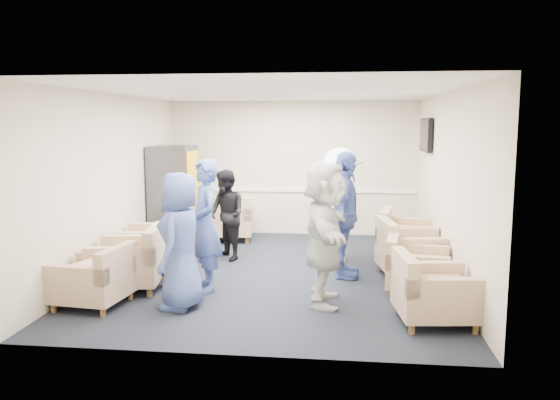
# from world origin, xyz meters

# --- Properties ---
(floor) EXTENTS (6.00, 6.00, 0.00)m
(floor) POSITION_xyz_m (0.00, 0.00, 0.00)
(floor) COLOR black
(floor) RESTS_ON ground
(ceiling) EXTENTS (6.00, 6.00, 0.00)m
(ceiling) POSITION_xyz_m (0.00, 0.00, 2.70)
(ceiling) COLOR white
(ceiling) RESTS_ON back_wall
(back_wall) EXTENTS (5.00, 0.02, 2.70)m
(back_wall) POSITION_xyz_m (0.00, 3.00, 1.35)
(back_wall) COLOR beige
(back_wall) RESTS_ON floor
(front_wall) EXTENTS (5.00, 0.02, 2.70)m
(front_wall) POSITION_xyz_m (0.00, -3.00, 1.35)
(front_wall) COLOR beige
(front_wall) RESTS_ON floor
(left_wall) EXTENTS (0.02, 6.00, 2.70)m
(left_wall) POSITION_xyz_m (-2.50, 0.00, 1.35)
(left_wall) COLOR beige
(left_wall) RESTS_ON floor
(right_wall) EXTENTS (0.02, 6.00, 2.70)m
(right_wall) POSITION_xyz_m (2.50, 0.00, 1.35)
(right_wall) COLOR beige
(right_wall) RESTS_ON floor
(chair_rail) EXTENTS (4.98, 0.04, 0.06)m
(chair_rail) POSITION_xyz_m (0.00, 2.98, 0.90)
(chair_rail) COLOR white
(chair_rail) RESTS_ON back_wall
(tv) EXTENTS (0.10, 1.00, 0.58)m
(tv) POSITION_xyz_m (2.44, 1.80, 2.05)
(tv) COLOR black
(tv) RESTS_ON right_wall
(armchair_left_near) EXTENTS (0.90, 0.90, 0.65)m
(armchair_left_near) POSITION_xyz_m (-2.01, -1.76, 0.32)
(armchair_left_near) COLOR tan
(armchair_left_near) RESTS_ON floor
(armchair_left_mid) EXTENTS (1.02, 1.02, 0.73)m
(armchair_left_mid) POSITION_xyz_m (-1.84, -1.01, 0.36)
(armchair_left_mid) COLOR tan
(armchair_left_mid) RESTS_ON floor
(armchair_left_far) EXTENTS (1.00, 1.00, 0.71)m
(armchair_left_far) POSITION_xyz_m (-1.86, 0.05, 0.36)
(armchair_left_far) COLOR tan
(armchair_left_far) RESTS_ON floor
(armchair_right_near) EXTENTS (0.94, 0.94, 0.68)m
(armchair_right_near) POSITION_xyz_m (2.00, -1.88, 0.34)
(armchair_right_near) COLOR tan
(armchair_right_near) RESTS_ON floor
(armchair_right_midnear) EXTENTS (0.92, 0.92, 0.64)m
(armchair_right_midnear) POSITION_xyz_m (1.96, -0.75, 0.32)
(armchair_right_midnear) COLOR tan
(armchair_right_midnear) RESTS_ON floor
(armchair_right_midfar) EXTENTS (1.03, 1.03, 0.72)m
(armchair_right_midfar) POSITION_xyz_m (1.97, 0.02, 0.36)
(armchair_right_midfar) COLOR tan
(armchair_right_midfar) RESTS_ON floor
(armchair_right_far) EXTENTS (1.05, 1.05, 0.73)m
(armchair_right_far) POSITION_xyz_m (2.03, 0.88, 0.37)
(armchair_right_far) COLOR tan
(armchair_right_far) RESTS_ON floor
(armchair_corner) EXTENTS (1.04, 1.04, 0.75)m
(armchair_corner) POSITION_xyz_m (-1.19, 2.23, 0.37)
(armchair_corner) COLOR tan
(armchair_corner) RESTS_ON floor
(vending_machine) EXTENTS (0.75, 0.87, 1.84)m
(vending_machine) POSITION_xyz_m (-2.09, 1.74, 0.92)
(vending_machine) COLOR #48484F
(vending_machine) RESTS_ON floor
(backpack) EXTENTS (0.32, 0.28, 0.45)m
(backpack) POSITION_xyz_m (-1.30, -0.81, 0.23)
(backpack) COLOR black
(backpack) RESTS_ON floor
(pillow) EXTENTS (0.49, 0.56, 0.14)m
(pillow) POSITION_xyz_m (-2.01, -1.75, 0.50)
(pillow) COLOR beige
(pillow) RESTS_ON armchair_left_near
(person_front_left) EXTENTS (0.60, 0.86, 1.67)m
(person_front_left) POSITION_xyz_m (-0.95, -1.69, 0.84)
(person_front_left) COLOR #445BA3
(person_front_left) RESTS_ON floor
(person_mid_left) EXTENTS (0.67, 0.77, 1.78)m
(person_mid_left) POSITION_xyz_m (-0.83, -0.95, 0.89)
(person_mid_left) COLOR #445BA3
(person_mid_left) RESTS_ON floor
(person_back_left) EXTENTS (0.90, 0.92, 1.50)m
(person_back_left) POSITION_xyz_m (-0.90, 0.72, 0.75)
(person_back_left) COLOR black
(person_back_left) RESTS_ON floor
(person_back_right) EXTENTS (0.72, 1.22, 1.87)m
(person_back_right) POSITION_xyz_m (0.97, 0.82, 0.93)
(person_back_right) COLOR white
(person_back_right) RESTS_ON floor
(person_mid_right) EXTENTS (0.52, 1.11, 1.85)m
(person_mid_right) POSITION_xyz_m (1.04, -0.13, 0.93)
(person_mid_right) COLOR #445BA3
(person_mid_right) RESTS_ON floor
(person_front_right) EXTENTS (0.54, 1.67, 1.80)m
(person_front_right) POSITION_xyz_m (0.79, -1.35, 0.90)
(person_front_right) COLOR silver
(person_front_right) RESTS_ON floor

